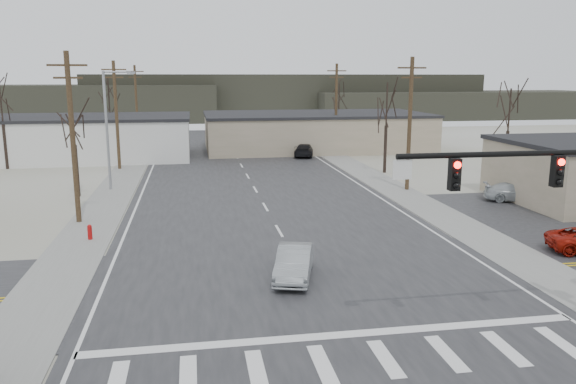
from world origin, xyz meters
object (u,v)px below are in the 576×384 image
(car_far_a, at_px, (305,150))
(car_far_b, at_px, (228,135))
(car_parked_silver, at_px, (517,192))
(fire_hydrant, at_px, (90,232))
(sedan_crossing, at_px, (294,262))

(car_far_a, xyz_separation_m, car_far_b, (-7.25, 17.59, 0.03))
(car_parked_silver, bearing_deg, car_far_a, 42.06)
(car_far_a, distance_m, car_far_b, 19.03)
(fire_hydrant, distance_m, car_parked_silver, 28.10)
(fire_hydrant, xyz_separation_m, car_far_a, (17.56, 29.27, 0.29))
(fire_hydrant, xyz_separation_m, sedan_crossing, (9.70, -7.52, 0.27))
(fire_hydrant, xyz_separation_m, car_far_b, (10.31, 46.87, 0.32))
(car_far_b, bearing_deg, sedan_crossing, -75.33)
(sedan_crossing, xyz_separation_m, car_far_a, (7.87, 36.79, 0.02))
(fire_hydrant, height_order, sedan_crossing, sedan_crossing)
(car_far_b, bearing_deg, fire_hydrant, -87.09)
(fire_hydrant, distance_m, sedan_crossing, 12.27)
(fire_hydrant, height_order, car_parked_silver, car_parked_silver)
(fire_hydrant, relative_size, car_far_a, 0.18)
(car_far_a, distance_m, car_parked_silver, 26.47)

